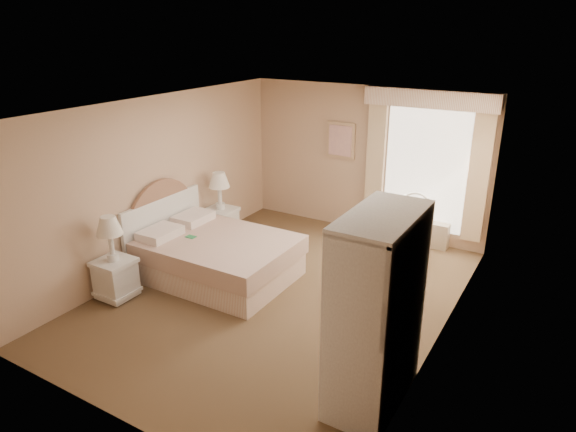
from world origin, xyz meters
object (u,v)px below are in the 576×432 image
Objects in this scene: bed at (213,254)px; armoire at (376,326)px; nightstand_far at (221,215)px; nightstand_near at (114,268)px; round_table at (394,241)px; cafe_chair at (413,220)px.

bed is 1.09× the size of armoire.
nightstand_far is 0.61× the size of armoire.
bed is at bearing -57.25° from nightstand_far.
bed is 1.80× the size of nightstand_far.
nightstand_near is 2.27m from nightstand_far.
round_table is 0.39× the size of armoire.
nightstand_far is 1.54× the size of round_table.
cafe_chair reaches higher than round_table.
nightstand_far is at bearing 147.22° from armoire.
bed is 1.36m from nightstand_near.
nightstand_near is 3.67m from armoire.
cafe_chair is at bearing 44.81° from bed.
round_table is (2.90, 0.31, 0.06)m from nightstand_far.
bed is at bearing 58.15° from nightstand_near.
cafe_chair is (2.21, 2.19, 0.24)m from bed.
cafe_chair is (2.92, 1.08, 0.14)m from nightstand_far.
bed is 1.33m from nightstand_far.
round_table is at bearing 6.06° from nightstand_far.
round_table is (2.18, 1.42, 0.16)m from bed.
round_table is at bearing 105.88° from armoire.
armoire is at bearing -1.35° from nightstand_near.
armoire reaches higher than round_table.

